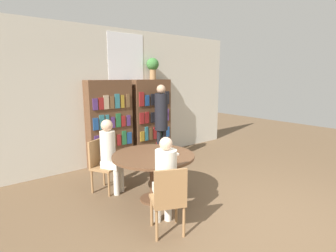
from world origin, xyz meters
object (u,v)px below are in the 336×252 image
at_px(librarian_standing, 161,115).
at_px(bookshelf_right, 151,119).
at_px(chair_left_side, 102,163).
at_px(seated_reader_left, 110,152).
at_px(reading_table, 153,162).
at_px(flower_vase, 153,66).
at_px(bookshelf_left, 110,124).
at_px(chair_near_camera, 169,197).
at_px(seated_reader_right, 165,177).

bearing_deg(librarian_standing, bookshelf_right, 81.75).
relative_size(bookshelf_right, librarian_standing, 1.06).
xyz_separation_m(chair_left_side, seated_reader_left, (0.09, -0.16, 0.22)).
xyz_separation_m(chair_left_side, librarian_standing, (1.74, 0.60, 0.59)).
height_order(reading_table, chair_left_side, chair_left_side).
relative_size(flower_vase, chair_left_side, 0.56).
xyz_separation_m(flower_vase, reading_table, (-1.40, -1.96, -1.56)).
relative_size(bookshelf_left, chair_near_camera, 2.11).
distance_m(bookshelf_left, seated_reader_left, 1.42).
xyz_separation_m(flower_vase, seated_reader_left, (-1.79, -1.26, -1.48)).
relative_size(bookshelf_right, reading_table, 1.46).
bearing_deg(chair_left_side, seated_reader_left, 90.00).
bearing_deg(seated_reader_right, reading_table, 90.00).
bearing_deg(reading_table, librarian_standing, 49.07).
height_order(bookshelf_right, chair_left_side, bookshelf_right).
bearing_deg(chair_left_side, seated_reader_right, 65.93).
relative_size(chair_left_side, librarian_standing, 0.50).
bearing_deg(chair_left_side, librarian_standing, 169.53).
relative_size(seated_reader_left, librarian_standing, 0.71).
relative_size(chair_near_camera, seated_reader_right, 0.73).
relative_size(flower_vase, seated_reader_left, 0.40).
bearing_deg(seated_reader_left, bookshelf_right, -173.33).
height_order(chair_left_side, librarian_standing, librarian_standing).
bearing_deg(bookshelf_left, librarian_standing, -25.91).
bearing_deg(flower_vase, seated_reader_right, -122.82).
height_order(chair_near_camera, seated_reader_left, seated_reader_left).
height_order(chair_near_camera, seated_reader_right, seated_reader_right).
distance_m(reading_table, librarian_standing, 1.97).
xyz_separation_m(flower_vase, chair_left_side, (-1.88, -1.10, -1.70)).
relative_size(bookshelf_right, chair_near_camera, 2.11).
bearing_deg(flower_vase, reading_table, -125.54).
distance_m(flower_vase, reading_table, 2.87).
xyz_separation_m(bookshelf_left, reading_table, (-0.23, -1.95, -0.30)).
height_order(flower_vase, chair_left_side, flower_vase).
distance_m(bookshelf_left, chair_left_side, 1.38).
relative_size(bookshelf_left, chair_left_side, 2.11).
distance_m(chair_near_camera, chair_left_side, 1.75).
distance_m(bookshelf_right, seated_reader_right, 3.17).
distance_m(flower_vase, seated_reader_right, 3.53).
bearing_deg(bookshelf_right, reading_table, -124.29).
bearing_deg(seated_reader_right, flower_vase, 81.83).
bearing_deg(librarian_standing, chair_near_camera, -125.44).
bearing_deg(seated_reader_left, bookshelf_left, -145.67).
xyz_separation_m(bookshelf_right, reading_table, (-1.33, -1.95, -0.30)).
xyz_separation_m(bookshelf_right, flower_vase, (0.07, 0.00, 1.26)).
height_order(bookshelf_right, flower_vase, flower_vase).
xyz_separation_m(chair_near_camera, seated_reader_left, (0.02, 1.59, 0.22)).
xyz_separation_m(bookshelf_right, chair_near_camera, (-1.74, -2.85, -0.44)).
bearing_deg(seated_reader_left, chair_left_side, -90.00).
height_order(flower_vase, seated_reader_right, flower_vase).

